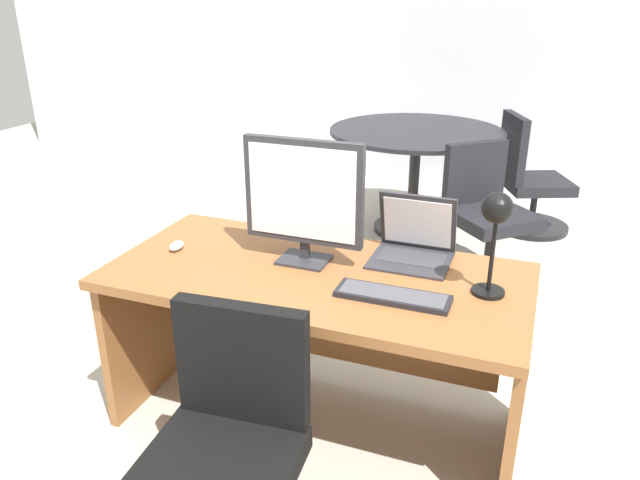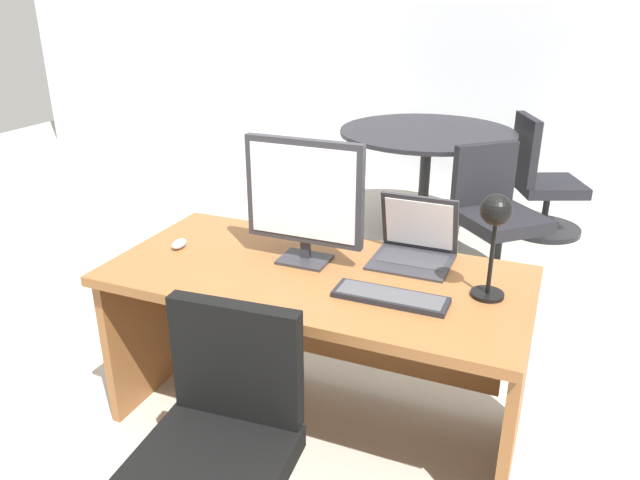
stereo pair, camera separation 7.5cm
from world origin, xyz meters
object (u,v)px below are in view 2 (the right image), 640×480
Objects in this scene: meeting_table at (426,156)px; keyboard at (391,297)px; monitor at (304,195)px; meeting_chair_near at (494,228)px; meeting_chair_far at (540,189)px; desk_lamp at (495,224)px; laptop at (416,240)px; desk at (321,310)px; office_chair at (219,470)px; mouse at (179,244)px.

keyboard is at bearing -79.44° from meeting_table.
monitor is 1.86m from meeting_chair_near.
meeting_chair_far is (0.77, 2.65, -0.66)m from monitor.
keyboard is 0.46× the size of meeting_chair_far.
desk_lamp is 1.82m from meeting_chair_near.
laptop is at bearing 27.14° from monitor.
desk is at bearing -143.68° from laptop.
meeting_table is at bearing -156.72° from meeting_chair_far.
monitor is 0.74m from desk_lamp.
desk_lamp is 0.31× the size of meeting_table.
desk is 0.81m from office_chair.
monitor is (-0.08, 0.03, 0.48)m from desk.
laptop is 2.15m from meeting_table.
keyboard is 1.88m from meeting_chair_near.
desk_lamp reaches higher than desk.
office_chair reaches higher than desk.
desk is 3.99× the size of keyboard.
laptop is 0.37× the size of office_chair.
office_chair is (-0.02, -0.79, -0.17)m from desk.
mouse is (-0.97, 0.10, 0.01)m from keyboard.
meeting_chair_near is at bearing 85.35° from keyboard.
meeting_table is (-0.13, 2.33, 0.08)m from desk.
desk is 3.25× the size of monitor.
monitor is 1.28× the size of desk_lamp.
meeting_table is at bearing 77.93° from mouse.
desk is at bearing 154.94° from keyboard.
laptop is 1.17m from office_chair.
keyboard is 0.48× the size of office_chair.
meeting_table is (-0.04, 2.30, -0.40)m from monitor.
keyboard is (0.34, -0.16, 0.21)m from desk.
meeting_table is (-0.11, 3.12, 0.25)m from office_chair.
office_chair is (-0.67, -0.77, -0.66)m from desk_lamp.
monitor is 1.05m from office_chair.
monitor reaches higher than keyboard.
meeting_table is at bearing 91.05° from monitor.
keyboard is 0.48× the size of meeting_chair_near.
keyboard is (0.01, -0.40, -0.07)m from laptop.
monitor is at bearing 8.82° from mouse.
keyboard is at bearing -88.04° from laptop.
desk_lamp is 0.46× the size of meeting_chair_near.
laptop is at bearing 17.07° from mouse.
office_chair is (0.07, -0.82, -0.65)m from monitor.
monitor is at bearing -152.86° from laptop.
meeting_chair_near is at bearing -101.31° from meeting_chair_far.
meeting_table is 1.43× the size of meeting_chair_far.
monitor reaches higher than desk.
mouse is at bearing 174.01° from keyboard.
desk is 2.33m from meeting_table.
mouse reaches higher than desk.
meeting_table reaches higher than keyboard.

